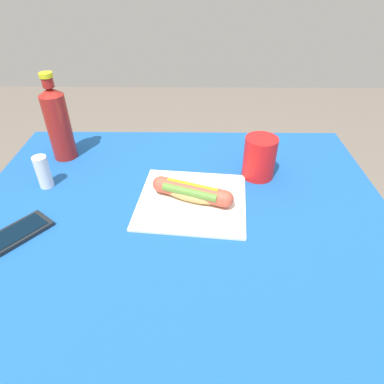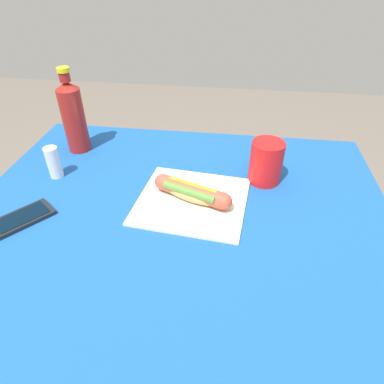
# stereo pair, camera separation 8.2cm
# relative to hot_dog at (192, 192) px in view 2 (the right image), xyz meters

# --- Properties ---
(ground_plane) EXTENTS (6.00, 6.00, 0.00)m
(ground_plane) POSITION_rel_hot_dog_xyz_m (0.03, 0.04, -0.77)
(ground_plane) COLOR #6B6056
(ground_plane) RESTS_ON ground
(dining_table) EXTENTS (1.02, 0.85, 0.74)m
(dining_table) POSITION_rel_hot_dog_xyz_m (0.03, 0.04, -0.18)
(dining_table) COLOR brown
(dining_table) RESTS_ON ground
(paper_wrapper) EXTENTS (0.29, 0.28, 0.01)m
(paper_wrapper) POSITION_rel_hot_dog_xyz_m (-0.00, -0.00, -0.03)
(paper_wrapper) COLOR silver
(paper_wrapper) RESTS_ON dining_table
(hot_dog) EXTENTS (0.20, 0.10, 0.05)m
(hot_dog) POSITION_rel_hot_dog_xyz_m (0.00, 0.00, 0.00)
(hot_dog) COLOR tan
(hot_dog) RESTS_ON paper_wrapper
(cell_phone) EXTENTS (0.14, 0.15, 0.01)m
(cell_phone) POSITION_rel_hot_dog_xyz_m (0.38, 0.12, -0.03)
(cell_phone) COLOR black
(cell_phone) RESTS_ON dining_table
(soda_bottle) EXTENTS (0.07, 0.07, 0.25)m
(soda_bottle) POSITION_rel_hot_dog_xyz_m (0.38, -0.22, 0.08)
(soda_bottle) COLOR maroon
(soda_bottle) RESTS_ON dining_table
(drinking_cup) EXTENTS (0.09, 0.09, 0.11)m
(drinking_cup) POSITION_rel_hot_dog_xyz_m (-0.18, -0.12, 0.03)
(drinking_cup) COLOR red
(drinking_cup) RESTS_ON dining_table
(salt_shaker) EXTENTS (0.04, 0.04, 0.09)m
(salt_shaker) POSITION_rel_hot_dog_xyz_m (0.39, -0.07, 0.01)
(salt_shaker) COLOR silver
(salt_shaker) RESTS_ON dining_table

